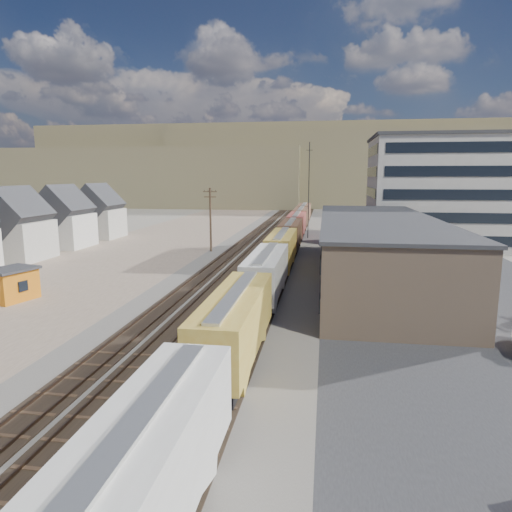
# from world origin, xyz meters

# --- Properties ---
(ground) EXTENTS (300.00, 300.00, 0.00)m
(ground) POSITION_xyz_m (0.00, 0.00, 0.00)
(ground) COLOR #6B6356
(ground) RESTS_ON ground
(ballast_bed) EXTENTS (18.00, 200.00, 0.06)m
(ballast_bed) POSITION_xyz_m (0.00, 50.00, 0.03)
(ballast_bed) COLOR #4C4742
(ballast_bed) RESTS_ON ground
(dirt_yard) EXTENTS (24.00, 180.00, 0.03)m
(dirt_yard) POSITION_xyz_m (-20.00, 40.00, 0.01)
(dirt_yard) COLOR brown
(dirt_yard) RESTS_ON ground
(asphalt_lot) EXTENTS (26.00, 120.00, 0.04)m
(asphalt_lot) POSITION_xyz_m (22.00, 35.00, 0.02)
(asphalt_lot) COLOR #232326
(asphalt_lot) RESTS_ON ground
(rail_tracks) EXTENTS (11.40, 200.00, 0.24)m
(rail_tracks) POSITION_xyz_m (-0.55, 50.00, 0.11)
(rail_tracks) COLOR black
(rail_tracks) RESTS_ON ground
(freight_train) EXTENTS (3.00, 119.74, 4.46)m
(freight_train) POSITION_xyz_m (3.80, 37.68, 2.79)
(freight_train) COLOR black
(freight_train) RESTS_ON ground
(warehouse) EXTENTS (12.40, 40.40, 7.25)m
(warehouse) POSITION_xyz_m (14.98, 25.00, 3.65)
(warehouse) COLOR #A28266
(warehouse) RESTS_ON ground
(office_tower) EXTENTS (22.60, 18.60, 18.45)m
(office_tower) POSITION_xyz_m (27.95, 54.95, 9.26)
(office_tower) COLOR #9E998E
(office_tower) RESTS_ON ground
(utility_pole_north) EXTENTS (2.20, 0.32, 10.00)m
(utility_pole_north) POSITION_xyz_m (-8.50, 42.00, 5.30)
(utility_pole_north) COLOR #382619
(utility_pole_north) RESTS_ON ground
(radio_mast) EXTENTS (1.20, 0.16, 18.00)m
(radio_mast) POSITION_xyz_m (6.00, 60.00, 9.12)
(radio_mast) COLOR black
(radio_mast) RESTS_ON ground
(hills_north) EXTENTS (265.00, 80.00, 32.00)m
(hills_north) POSITION_xyz_m (0.17, 167.92, 14.10)
(hills_north) COLOR brown
(hills_north) RESTS_ON ground
(maintenance_shed) EXTENTS (4.39, 5.07, 3.17)m
(maintenance_shed) POSITION_xyz_m (-20.28, 11.32, 1.62)
(maintenance_shed) COLOR #C26812
(maintenance_shed) RESTS_ON ground
(parked_car_blue) EXTENTS (6.50, 5.73, 1.67)m
(parked_car_blue) POSITION_xyz_m (24.43, 57.69, 0.83)
(parked_car_blue) COLOR navy
(parked_car_blue) RESTS_ON ground
(parked_car_far) EXTENTS (2.85, 4.30, 1.36)m
(parked_car_far) POSITION_xyz_m (29.26, 44.75, 0.68)
(parked_car_far) COLOR silver
(parked_car_far) RESTS_ON ground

